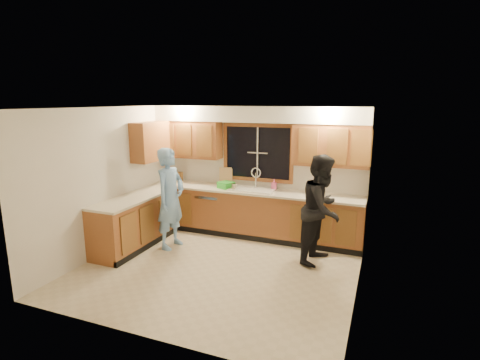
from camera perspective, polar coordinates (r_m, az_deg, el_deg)
name	(u,v)px	position (r m, az deg, el deg)	size (l,w,h in m)	color
floor	(218,268)	(6.10, -3.34, -13.27)	(4.20, 4.20, 0.00)	beige
ceiling	(216,108)	(5.52, -3.67, 10.91)	(4.20, 4.20, 0.00)	silver
wall_back	(258,170)	(7.41, 2.70, 1.49)	(4.20, 4.20, 0.00)	silver
wall_left	(106,181)	(6.82, -19.72, -0.14)	(3.80, 3.80, 0.00)	silver
wall_right	(362,206)	(5.18, 18.11, -3.76)	(3.80, 3.80, 0.00)	silver
base_cabinets_back	(252,214)	(7.33, 1.88, -5.15)	(4.20, 0.60, 0.88)	#99572C
base_cabinets_left	(136,222)	(7.10, -15.56, -6.17)	(0.60, 1.90, 0.88)	#99572C
countertop_back	(252,191)	(7.19, 1.86, -1.68)	(4.20, 0.63, 0.04)	beige
countertop_left	(135,198)	(6.96, -15.68, -2.59)	(0.63, 1.90, 0.04)	beige
upper_cabinets_left	(189,139)	(7.75, -7.74, 6.17)	(1.35, 0.33, 0.75)	#99572C
upper_cabinets_right	(331,145)	(6.84, 13.72, 5.15)	(1.35, 0.33, 0.75)	#99572C
upper_cabinets_return	(151,141)	(7.50, -13.46, 5.75)	(0.33, 0.90, 0.75)	#99572C
soffit	(255,114)	(7.12, 2.33, 9.98)	(4.20, 0.35, 0.30)	white
window_frame	(258,153)	(7.34, 2.70, 4.17)	(1.44, 0.03, 1.14)	black
sink	(252,193)	(7.22, 1.91, -1.92)	(0.86, 0.52, 0.57)	silver
dishwasher	(213,211)	(7.64, -4.19, -4.68)	(0.60, 0.56, 0.82)	silver
stove	(115,231)	(6.68, -18.51, -7.45)	(0.58, 0.75, 0.90)	silver
man	(170,198)	(6.75, -10.55, -2.78)	(0.66, 0.43, 1.80)	#78A9E4
woman	(322,209)	(6.19, 12.38, -4.35)	(0.86, 0.67, 1.78)	black
knife_block	(180,177)	(8.03, -9.16, 0.50)	(0.11, 0.09, 0.20)	brown
cutting_board	(226,176)	(7.59, -2.17, 0.59)	(0.27, 0.02, 0.35)	tan
dish_crate	(226,185)	(7.32, -2.14, -0.78)	(0.27, 0.25, 0.12)	green
soap_bottle	(274,184)	(7.20, 5.20, -0.68)	(0.09, 0.10, 0.21)	pink
bowl	(314,194)	(6.91, 11.18, -2.09)	(0.20, 0.20, 0.05)	silver
can_left	(233,187)	(7.13, -1.03, -1.09)	(0.07, 0.07, 0.13)	#C4B897
can_right	(234,186)	(7.22, -0.87, -0.99)	(0.06, 0.06, 0.11)	#C4B897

